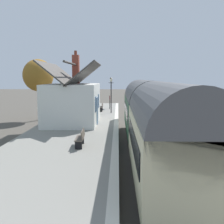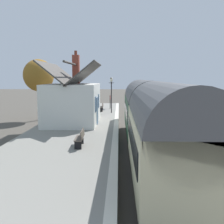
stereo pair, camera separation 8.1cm
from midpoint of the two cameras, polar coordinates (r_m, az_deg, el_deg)
name	(u,v)px [view 2 (the right image)]	position (r m, az deg, el deg)	size (l,w,h in m)	color
ground_plane	(131,133)	(21.09, 4.27, -4.72)	(160.00, 160.00, 0.00)	#4C473F
platform	(80,128)	(21.21, -6.94, -3.48)	(32.00, 6.25, 0.87)	gray
platform_edge_coping	(116,123)	(20.90, 1.06, -2.35)	(32.00, 0.36, 0.02)	beige
rail_near	(151,133)	(21.21, 8.66, -4.52)	(52.00, 0.08, 0.14)	gray
rail_far	(133,133)	(21.08, 4.77, -4.54)	(52.00, 0.08, 0.14)	gray
train	(152,118)	(14.91, 8.88, -1.28)	(17.43, 2.73, 4.32)	black
station_building	(73,102)	(20.82, -8.47, 2.23)	(6.27, 4.15, 5.87)	white
bench_platform_end	(102,107)	(28.01, -2.21, 1.15)	(1.40, 0.45, 0.88)	brown
bench_near_building	(80,138)	(13.79, -6.84, -5.63)	(1.42, 0.49, 0.88)	brown
planter_corner_building	(87,108)	(26.70, -5.34, 0.81)	(0.64, 0.64, 0.84)	#9E5138
planter_bench_left	(77,109)	(27.52, -7.64, 0.73)	(0.45, 0.45, 0.72)	#9E5138
planter_by_door	(69,111)	(26.12, -9.35, 0.33)	(0.42, 0.42, 0.70)	#9E5138
lamp_post_platform	(111,88)	(26.48, -0.05, 5.32)	(0.32, 0.50, 3.67)	black
station_sign_board	(110,99)	(30.16, -0.34, 2.98)	(0.96, 0.06, 1.57)	black
tree_far_left	(39,76)	(28.11, -15.79, 7.74)	(3.35, 3.11, 6.38)	#4C3828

